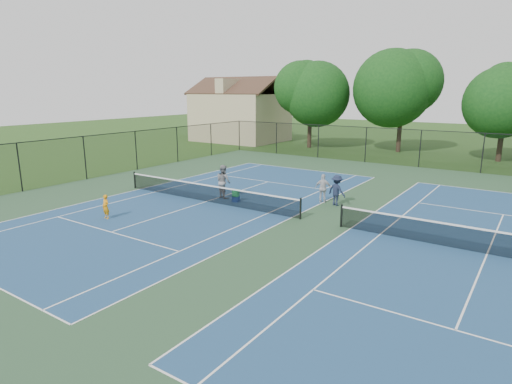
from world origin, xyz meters
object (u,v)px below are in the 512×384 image
Objects in this scene: bystander_b at (337,190)px; instructor at (224,181)px; tree_back_a at (311,90)px; tree_back_b at (403,85)px; ball_hopper at (236,193)px; tree_back_c at (506,97)px; bystander_a at (323,188)px; clapboard_house at (240,115)px; ball_crate at (236,199)px; child_player at (106,207)px.

instructor is at bearing 35.86° from bystander_b.
tree_back_a is at bearing -54.34° from instructor.
tree_back_b is at bearing -64.78° from bystander_b.
bystander_b is at bearing 26.21° from ball_hopper.
tree_back_c is 4.35× the size of instructor.
tree_back_a is at bearing -75.64° from bystander_a.
clapboard_house is at bearing 125.80° from ball_hopper.
tree_back_c reaches higher than clapboard_house.
ball_crate is (1.14, -0.34, -0.81)m from instructor.
ball_hopper reaches higher than ball_crate.
tree_back_a is 29.99m from child_player.
tree_back_a reaches higher than child_player.
tree_back_a is 4.75× the size of instructor.
ball_hopper is at bearing 66.13° from child_player.
tree_back_c is 23.90× the size of ball_crate.
bystander_b is at bearing -81.65° from tree_back_b.
bystander_b is 4.77× the size of ball_crate.
tree_back_b is 8.43× the size of child_player.
tree_back_b is at bearing 173.66° from tree_back_c.
child_player is 0.71× the size of bystander_b.
bystander_a is (11.46, -20.50, -5.23)m from tree_back_a.
bystander_a is (-6.54, -21.50, -4.68)m from tree_back_c.
bystander_a is at bearing 32.29° from ball_crate.
tree_back_b reaches higher than tree_back_a.
child_player is 11.39m from bystander_a.
clapboard_house is 28.83m from instructor.
clapboard_house is at bearing -59.90° from bystander_a.
bystander_a is 4.88m from ball_crate.
ball_crate is (3.26, 6.12, -0.44)m from child_player.
tree_back_b is at bearing 3.01° from clapboard_house.
clapboard_house is at bearing -180.00° from tree_back_c.
instructor is 5.69m from bystander_a.
tree_back_a is 10.47m from clapboard_house.
tree_back_c is at bearing -87.82° from bystander_b.
tree_back_c reaches higher than instructor.
ball_crate is at bearing -72.30° from tree_back_a.
ball_hopper is (17.37, -24.08, -2.59)m from clapboard_house.
clapboard_house is at bearing -27.24° from bystander_b.
instructor is 1.20× the size of bystander_a.
tree_back_b is 0.93× the size of clapboard_house.
child_player is at bearing -81.99° from tree_back_a.
ball_crate is 0.35m from ball_hopper.
clapboard_house is (-19.00, -1.00, -3.50)m from tree_back_b.
tree_back_a is 18.04m from tree_back_c.
tree_back_a is at bearing -42.29° from bystander_b.
clapboard_house is at bearing 119.20° from child_player.
tree_back_c is at bearing 66.17° from ball_crate.
tree_back_a is 0.91× the size of tree_back_b.
tree_back_b is 5.99× the size of bystander_b.
clapboard_house is 30.74× the size of ball_crate.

